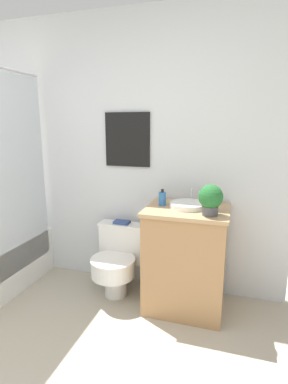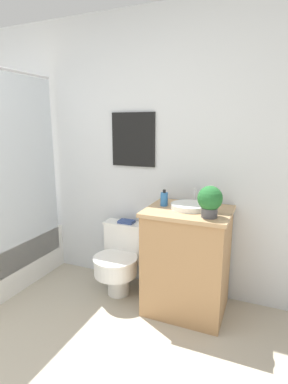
% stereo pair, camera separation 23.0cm
% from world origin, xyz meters
% --- Properties ---
extents(wall_back, '(3.41, 0.07, 2.50)m').
position_xyz_m(wall_back, '(0.00, 2.08, 1.25)').
color(wall_back, silver).
rests_on(wall_back, ground_plane).
extents(toilet, '(0.43, 0.51, 0.63)m').
position_xyz_m(toilet, '(0.23, 1.80, 0.33)').
color(toilet, white).
rests_on(toilet, ground_plane).
extents(vanity, '(0.66, 0.55, 0.87)m').
position_xyz_m(vanity, '(0.87, 1.77, 0.44)').
color(vanity, '#AD7F51').
rests_on(vanity, ground_plane).
extents(sink, '(0.30, 0.33, 0.13)m').
position_xyz_m(sink, '(0.87, 1.79, 0.89)').
color(sink, white).
rests_on(sink, vanity).
extents(soap_bottle, '(0.06, 0.06, 0.14)m').
position_xyz_m(soap_bottle, '(0.65, 1.79, 0.93)').
color(soap_bottle, '#2D6BB2').
rests_on(soap_bottle, vanity).
extents(potted_plant, '(0.18, 0.18, 0.23)m').
position_xyz_m(potted_plant, '(1.05, 1.62, 1.00)').
color(potted_plant, '#4C4C51').
rests_on(potted_plant, vanity).
extents(book_on_tank, '(0.14, 0.10, 0.02)m').
position_xyz_m(book_on_tank, '(0.23, 1.93, 0.64)').
color(book_on_tank, '#33477F').
rests_on(book_on_tank, toilet).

